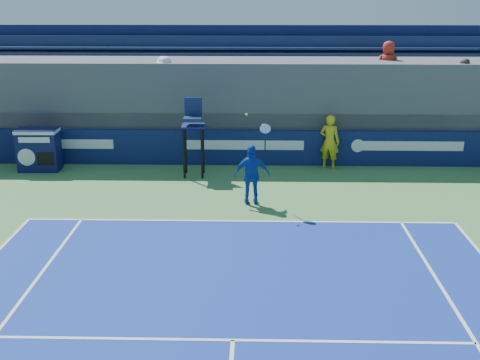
{
  "coord_description": "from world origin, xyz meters",
  "views": [
    {
      "loc": [
        0.34,
        -2.5,
        5.73
      ],
      "look_at": [
        0.0,
        11.5,
        1.25
      ],
      "focal_mm": 45.0,
      "sensor_mm": 36.0,
      "label": 1
    }
  ],
  "objects_px": {
    "match_clock": "(39,149)",
    "umpire_chair": "(193,129)",
    "ball_person": "(330,142)",
    "tennis_player": "(252,175)"
  },
  "relations": [
    {
      "from": "ball_person",
      "to": "umpire_chair",
      "type": "relative_size",
      "value": 0.73
    },
    {
      "from": "match_clock",
      "to": "tennis_player",
      "type": "xyz_separation_m",
      "value": [
        6.97,
        -3.07,
        0.11
      ]
    },
    {
      "from": "match_clock",
      "to": "umpire_chair",
      "type": "bearing_deg",
      "value": -4.9
    },
    {
      "from": "ball_person",
      "to": "match_clock",
      "type": "distance_m",
      "value": 9.51
    },
    {
      "from": "umpire_chair",
      "to": "tennis_player",
      "type": "bearing_deg",
      "value": -54.82
    },
    {
      "from": "match_clock",
      "to": "umpire_chair",
      "type": "relative_size",
      "value": 0.56
    },
    {
      "from": "umpire_chair",
      "to": "tennis_player",
      "type": "xyz_separation_m",
      "value": [
        1.86,
        -2.63,
        -0.67
      ]
    },
    {
      "from": "match_clock",
      "to": "umpire_chair",
      "type": "xyz_separation_m",
      "value": [
        5.11,
        -0.44,
        0.79
      ]
    },
    {
      "from": "umpire_chair",
      "to": "tennis_player",
      "type": "height_order",
      "value": "tennis_player"
    },
    {
      "from": "tennis_player",
      "to": "umpire_chair",
      "type": "bearing_deg",
      "value": 125.18
    }
  ]
}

